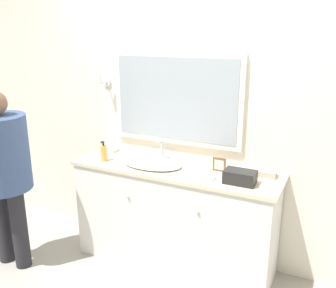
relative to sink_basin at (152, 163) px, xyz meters
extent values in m
plane|color=#9E998E|center=(0.20, -0.27, -0.94)|extent=(14.00, 14.00, 0.00)
cube|color=silver|center=(0.20, 0.31, 0.34)|extent=(8.00, 0.06, 2.55)
cube|color=white|center=(0.10, 0.26, 0.52)|extent=(1.21, 0.04, 0.80)
cube|color=#9EA8B2|center=(0.10, 0.24, 0.52)|extent=(1.12, 0.01, 0.71)
cylinder|color=silver|center=(-0.62, 0.27, 0.62)|extent=(0.09, 0.01, 0.09)
cylinder|color=silver|center=(-0.62, 0.22, 0.62)|extent=(0.02, 0.10, 0.02)
cylinder|color=white|center=(-0.62, 0.17, 0.69)|extent=(0.02, 0.02, 0.14)
cube|color=silver|center=(0.20, 0.02, -0.49)|extent=(1.74, 0.49, 0.89)
cube|color=beige|center=(0.20, 0.02, -0.03)|extent=(1.79, 0.52, 0.03)
sphere|color=silver|center=(-0.11, -0.24, -0.24)|extent=(0.02, 0.02, 0.02)
sphere|color=silver|center=(0.52, -0.24, -0.24)|extent=(0.02, 0.02, 0.02)
ellipsoid|color=white|center=(0.00, -0.01, 0.00)|extent=(0.54, 0.34, 0.03)
cylinder|color=silver|center=(0.00, 0.19, 0.00)|extent=(0.06, 0.06, 0.03)
cylinder|color=silver|center=(0.00, 0.19, 0.08)|extent=(0.02, 0.02, 0.14)
cylinder|color=silver|center=(0.00, 0.15, 0.15)|extent=(0.02, 0.07, 0.02)
cylinder|color=white|center=(-0.07, 0.19, 0.01)|extent=(0.06, 0.02, 0.02)
cylinder|color=white|center=(0.08, 0.19, 0.01)|extent=(0.05, 0.02, 0.02)
cylinder|color=gold|center=(-0.43, -0.09, 0.05)|extent=(0.06, 0.06, 0.14)
cylinder|color=black|center=(-0.43, -0.09, 0.14)|extent=(0.02, 0.02, 0.04)
cube|color=black|center=(-0.43, -0.11, 0.16)|extent=(0.02, 0.03, 0.01)
cube|color=black|center=(0.79, -0.07, 0.03)|extent=(0.24, 0.15, 0.10)
cube|color=black|center=(0.79, -0.14, 0.03)|extent=(0.17, 0.01, 0.07)
cube|color=brown|center=(0.57, 0.10, 0.04)|extent=(0.11, 0.01, 0.12)
cube|color=beige|center=(0.57, 0.10, 0.04)|extent=(0.08, 0.00, 0.08)
cube|color=silver|center=(-0.54, 0.16, 0.00)|extent=(0.15, 0.10, 0.03)
cube|color=#B7A899|center=(0.94, 0.16, 0.01)|extent=(0.16, 0.11, 0.05)
cube|color=silver|center=(0.51, -0.10, -0.01)|extent=(0.16, 0.09, 0.01)
cylinder|color=#232328|center=(-1.19, -0.61, -0.57)|extent=(0.14, 0.14, 0.73)
cylinder|color=#232328|center=(-0.99, -0.61, -0.57)|extent=(0.14, 0.14, 0.73)
cylinder|color=#384C75|center=(-1.09, -0.61, 0.11)|extent=(0.45, 0.45, 0.64)
camera|label=1|loc=(1.44, -2.67, 1.09)|focal=40.00mm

